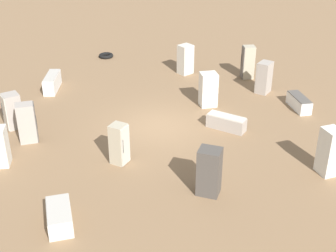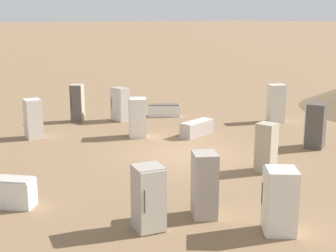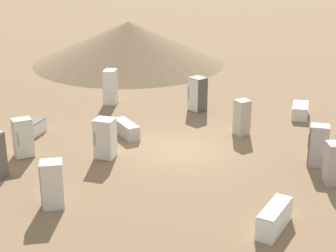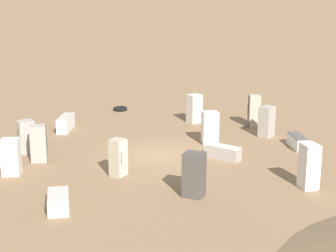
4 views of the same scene
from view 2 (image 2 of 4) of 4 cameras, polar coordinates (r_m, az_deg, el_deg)
ground_plane at (r=17.18m, az=1.82°, el=-3.50°), size 1000.00×1000.00×0.00m
discarded_fridge_0 at (r=22.86m, az=-11.00°, el=2.75°), size 0.83×0.84×1.79m
discarded_fridge_1 at (r=23.72m, az=-0.49°, el=1.92°), size 1.65×1.36×0.62m
discarded_fridge_2 at (r=11.23m, az=13.46°, el=-8.89°), size 1.02×1.02×1.55m
discarded_fridge_3 at (r=18.79m, az=17.52°, el=0.04°), size 0.96×0.95×1.72m
discarded_fridge_4 at (r=19.60m, az=-3.72°, el=1.03°), size 1.01×1.02×1.64m
discarded_fridge_5 at (r=15.50m, az=11.90°, el=-2.56°), size 0.73×0.71×1.60m
discarded_fridge_6 at (r=13.32m, az=-19.81°, el=-7.53°), size 1.71×1.71×0.79m
discarded_fridge_8 at (r=20.14m, az=-16.13°, el=0.86°), size 0.70×0.81×1.63m
discarded_fridge_9 at (r=19.91m, az=3.53°, el=-0.27°), size 1.77×0.94×0.63m
discarded_fridge_10 at (r=11.79m, az=4.44°, el=-7.16°), size 0.86×0.92×1.67m
discarded_fridge_11 at (r=11.08m, az=-2.37°, el=-8.78°), size 0.79×0.81×1.57m
discarded_fridge_12 at (r=22.99m, az=13.02°, el=2.73°), size 0.92×0.88×1.80m
discarded_fridge_13 at (r=22.76m, az=-5.88°, el=2.64°), size 0.74×0.84×1.61m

